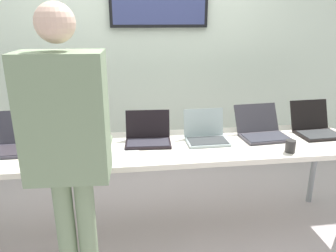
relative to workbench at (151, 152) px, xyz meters
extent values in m
cube|color=#C2B1B4|center=(0.00, 0.00, -0.74)|extent=(8.00, 8.00, 0.04)
cube|color=silver|center=(0.00, 1.13, 0.68)|extent=(8.00, 0.06, 2.78)
cube|color=black|center=(0.19, 1.08, 1.12)|extent=(0.97, 0.05, 0.47)
cube|color=#3B4376|center=(0.19, 1.06, 1.12)|extent=(0.91, 0.02, 0.41)
cube|color=silver|center=(0.00, 0.00, 0.03)|extent=(3.30, 0.70, 0.04)
cylinder|color=gray|center=(1.55, 0.25, -0.35)|extent=(0.05, 0.05, 0.72)
cube|color=#383440|center=(-0.97, 0.01, 0.06)|extent=(0.36, 0.27, 0.02)
cube|color=#2F2930|center=(-0.96, 0.00, 0.07)|extent=(0.33, 0.22, 0.00)
cube|color=#383440|center=(-0.97, 0.19, 0.18)|extent=(0.36, 0.12, 0.24)
cube|color=black|center=(-0.97, 0.20, 0.18)|extent=(0.33, 0.10, 0.21)
cube|color=#212429|center=(-0.52, 0.01, 0.06)|extent=(0.37, 0.28, 0.02)
cube|color=#26333A|center=(-0.52, 0.00, 0.07)|extent=(0.34, 0.22, 0.00)
cube|color=#212429|center=(-0.52, 0.17, 0.20)|extent=(0.36, 0.07, 0.26)
cube|color=#2C5735|center=(-0.52, 0.18, 0.20)|extent=(0.34, 0.06, 0.23)
cube|color=black|center=(-0.02, 0.03, 0.06)|extent=(0.36, 0.24, 0.02)
cube|color=#2C2A34|center=(-0.02, 0.02, 0.07)|extent=(0.33, 0.19, 0.00)
cube|color=black|center=(-0.01, 0.17, 0.17)|extent=(0.35, 0.08, 0.22)
cube|color=white|center=(-0.01, 0.17, 0.17)|extent=(0.33, 0.06, 0.19)
cube|color=#A8B6B9|center=(0.45, 0.01, 0.06)|extent=(0.33, 0.23, 0.02)
cube|color=#323537|center=(0.45, 0.00, 0.07)|extent=(0.30, 0.18, 0.00)
cube|color=#A8B6B9|center=(0.45, 0.15, 0.18)|extent=(0.33, 0.06, 0.22)
cube|color=#285737|center=(0.45, 0.15, 0.17)|extent=(0.30, 0.05, 0.19)
cube|color=#3A363E|center=(0.94, 0.03, 0.06)|extent=(0.39, 0.27, 0.02)
cube|color=#2C2C36|center=(0.94, 0.02, 0.07)|extent=(0.36, 0.22, 0.00)
cube|color=#3A363E|center=(0.92, 0.21, 0.17)|extent=(0.38, 0.15, 0.22)
cube|color=silver|center=(0.92, 0.22, 0.17)|extent=(0.36, 0.13, 0.19)
cube|color=black|center=(1.41, 0.04, 0.06)|extent=(0.35, 0.27, 0.02)
cube|color=#2D2E30|center=(1.41, 0.03, 0.07)|extent=(0.32, 0.22, 0.00)
cube|color=black|center=(1.40, 0.21, 0.19)|extent=(0.35, 0.11, 0.24)
cube|color=navy|center=(1.40, 0.21, 0.18)|extent=(0.32, 0.10, 0.21)
cylinder|color=gray|center=(-0.56, -0.63, -0.28)|extent=(0.12, 0.12, 0.86)
cylinder|color=gray|center=(-0.43, -0.63, -0.28)|extent=(0.12, 0.12, 0.86)
cube|color=gray|center=(-0.50, -0.63, 0.49)|extent=(0.45, 0.28, 0.68)
sphere|color=beige|center=(-0.50, -0.63, 0.97)|extent=(0.20, 0.20, 0.20)
cylinder|color=gray|center=(-0.65, -0.33, 0.20)|extent=(0.09, 0.32, 0.07)
cylinder|color=gray|center=(-0.32, -0.35, 0.20)|extent=(0.09, 0.32, 0.07)
cylinder|color=#2E2B2A|center=(1.01, -0.25, 0.09)|extent=(0.07, 0.07, 0.09)
cube|color=white|center=(-0.18, -0.17, 0.05)|extent=(0.27, 0.33, 0.00)
camera|label=1|loc=(-0.17, -2.33, 1.00)|focal=34.99mm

